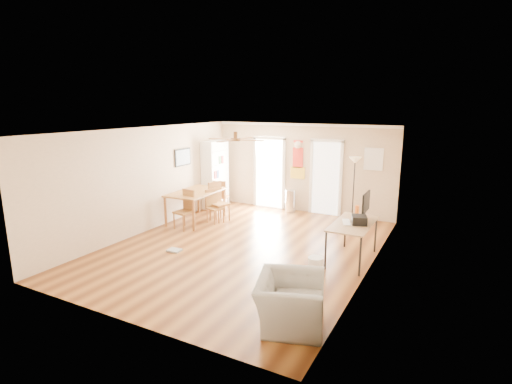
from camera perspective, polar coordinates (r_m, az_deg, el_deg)
The scene contains 29 objects.
floor at distance 8.89m, azimuth -1.82°, elevation -8.01°, with size 7.00×7.00×0.00m, color brown.
ceiling at distance 8.33m, azimuth -1.95°, elevation 8.97°, with size 5.50×7.00×0.00m, color silver, non-canonical shape.
wall_back at distance 11.63m, azimuth 6.69°, elevation 3.48°, with size 5.50×0.04×2.60m, color beige, non-canonical shape.
wall_front at distance 5.85m, azimuth -19.21°, elevation -6.33°, with size 5.50×0.04×2.60m, color beige, non-canonical shape.
wall_left at distance 10.14m, azimuth -15.53°, elevation 1.76°, with size 0.04×7.00×2.60m, color beige, non-canonical shape.
wall_right at distance 7.58m, azimuth 16.52°, elevation -1.89°, with size 0.04×7.00×2.60m, color beige, non-canonical shape.
crown_molding at distance 8.34m, azimuth -1.95°, elevation 8.69°, with size 5.50×7.00×0.08m, color white, non-canonical shape.
kitchen_doorway at distance 12.07m, azimuth 1.98°, elevation 2.69°, with size 0.90×0.10×2.10m, color white, non-canonical shape.
bathroom_doorway at distance 11.42m, azimuth 10.14°, elevation 1.92°, with size 0.80×0.10×2.10m, color white, non-canonical shape.
wall_decal at distance 11.62m, azimuth 6.11°, elevation 4.73°, with size 0.46×0.03×1.10m, color red.
ac_grille at distance 10.98m, azimuth 16.73°, elevation 4.61°, with size 0.50×0.04×0.60m, color white.
framed_poster at distance 11.10m, azimuth -10.61°, elevation 5.00°, with size 0.04×0.66×0.48m, color black.
ceiling_fan at distance 8.09m, azimuth -3.00°, elevation 7.64°, with size 1.24×1.24×0.20m, color #593819, non-canonical shape.
bookshelf at distance 12.11m, azimuth -5.97°, elevation 2.57°, with size 0.41×0.93×2.06m, color white, non-canonical shape.
dining_table at distance 10.82m, azimuth -8.69°, elevation -2.05°, with size 1.00×1.66×0.83m, color olive, non-canonical shape.
dining_chair_right_a at distance 10.75m, azimuth -5.32°, elevation -1.45°, with size 0.43×0.43×1.05m, color #A17134, non-canonical shape.
dining_chair_right_b at distance 10.59m, azimuth -5.97°, elevation -2.11°, with size 0.37×0.37×0.90m, color olive, non-canonical shape.
dining_chair_near at distance 10.18m, azimuth -10.50°, elevation -2.58°, with size 0.41×0.41×1.00m, color #A67435, non-canonical shape.
dining_chair_far at distance 11.88m, azimuth -5.05°, elevation -0.44°, with size 0.37×0.37×0.91m, color #A16933, non-canonical shape.
trash_can at distance 11.65m, azimuth 5.03°, elevation -1.31°, with size 0.31×0.31×0.67m, color silver.
torchiere_lamp at distance 10.96m, azimuth 14.00°, elevation 0.39°, with size 0.33×0.33×1.76m, color black, non-canonical shape.
computer_desk at distance 8.28m, azimuth 13.80°, elevation -7.03°, with size 0.74×1.48×0.80m, color tan, non-canonical shape.
imac at distance 8.47m, azimuth 15.70°, elevation -1.90°, with size 0.08×0.60×0.56m, color black, non-canonical shape.
keyboard at distance 8.15m, azimuth 13.01°, elevation -4.29°, with size 0.14×0.43×0.02m, color white.
printer at distance 8.10m, azimuth 14.79°, elevation -3.94°, with size 0.28×0.33×0.17m, color black.
orange_bottle at distance 8.52m, azimuth 14.49°, elevation -2.78°, with size 0.09×0.09×0.26m, color orange.
wastebasket_a at distance 7.58m, azimuth 8.66°, elevation -10.56°, with size 0.29×0.29×0.33m, color white.
floor_cloth at distance 8.82m, azimuth -11.80°, elevation -8.31°, with size 0.29×0.22×0.04m, color gray.
armchair at distance 5.89m, azimuth 4.98°, elevation -15.59°, with size 1.08×0.94×0.70m, color #999994.
Camera 1 is at (4.12, -7.22, 3.13)m, focal length 27.49 mm.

